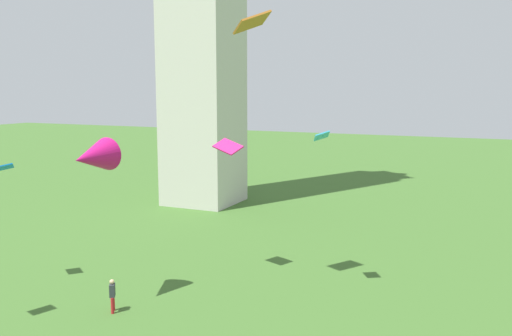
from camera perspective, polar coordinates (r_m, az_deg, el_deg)
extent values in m
cylinder|color=red|center=(26.22, -14.94, -13.67)|extent=(0.14, 0.14, 0.75)
cylinder|color=red|center=(25.90, -15.02, -13.95)|extent=(0.14, 0.14, 0.75)
cube|color=#2D3338|center=(25.82, -15.04, -12.44)|extent=(0.41, 0.47, 0.59)
sphere|color=#D8AD84|center=(25.68, -15.07, -11.60)|extent=(0.22, 0.22, 0.22)
cube|color=#34A6D9|center=(25.98, 7.00, 3.40)|extent=(0.99, 1.24, 0.62)
cube|color=blue|center=(29.96, -25.06, 0.10)|extent=(1.19, 1.24, 0.51)
cube|color=#BE6E25|center=(25.79, -0.41, 15.24)|extent=(1.72, 2.08, 1.14)
cube|color=#DC2176|center=(28.59, -3.00, 2.29)|extent=(1.65, 1.22, 0.81)
cone|color=#BF1269|center=(25.18, -17.02, 1.12)|extent=(1.61, 2.26, 1.61)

